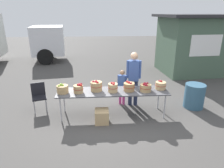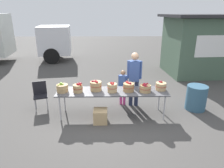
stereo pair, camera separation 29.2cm
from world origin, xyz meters
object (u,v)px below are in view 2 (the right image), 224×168
object	(u,v)px
apple_basket_red_3	(129,87)
vendor_adult	(134,75)
apple_basket_green_0	(62,88)
apple_basket_red_1	(96,86)
child_customer	(123,85)
folding_chair	(40,93)
apple_basket_red_2	(112,87)
market_table	(112,92)
apple_basket_red_4	(145,88)
trash_barrel	(196,98)
apple_basket_red_5	(161,86)
produce_crate	(100,116)
apple_basket_red_0	(78,88)

from	to	relation	value
apple_basket_red_3	vendor_adult	size ratio (longest dim) A/B	0.19
apple_basket_green_0	apple_basket_red_1	xyz separation A→B (m)	(0.92, 0.09, 0.02)
child_customer	folding_chair	world-z (taller)	child_customer
apple_basket_red_2	child_customer	size ratio (longest dim) A/B	0.25
market_table	apple_basket_red_1	xyz separation A→B (m)	(-0.46, 0.06, 0.17)
folding_chair	apple_basket_red_1	bearing A→B (deg)	-31.20
apple_basket_red_1	apple_basket_red_3	size ratio (longest dim) A/B	1.04
apple_basket_red_2	apple_basket_red_3	world-z (taller)	apple_basket_red_2
apple_basket_red_1	apple_basket_red_4	distance (m)	1.38
apple_basket_red_1	trash_barrel	distance (m)	3.09
apple_basket_red_3	apple_basket_red_5	size ratio (longest dim) A/B	1.04
market_table	apple_basket_red_2	bearing A→B (deg)	-87.75
child_customer	produce_crate	distance (m)	1.40
apple_basket_red_4	folding_chair	distance (m)	3.17
apple_basket_red_0	apple_basket_green_0	bearing A→B (deg)	177.02
apple_basket_red_3	produce_crate	xyz separation A→B (m)	(-0.78, -0.40, -0.69)
vendor_adult	apple_basket_red_5	bearing A→B (deg)	149.07
apple_basket_red_1	apple_basket_red_2	bearing A→B (deg)	-14.44
apple_basket_red_5	produce_crate	distance (m)	1.90
apple_basket_red_5	trash_barrel	world-z (taller)	apple_basket_red_5
apple_basket_red_3	apple_basket_red_1	bearing A→B (deg)	175.50
apple_basket_red_0	trash_barrel	world-z (taller)	apple_basket_red_0
apple_basket_red_2	apple_basket_green_0	bearing A→B (deg)	178.95
apple_basket_red_0	folding_chair	world-z (taller)	apple_basket_red_0
folding_chair	trash_barrel	xyz separation A→B (m)	(4.77, -0.12, -0.13)
trash_barrel	market_table	bearing A→B (deg)	-172.61
apple_basket_red_5	child_customer	distance (m)	1.23
trash_barrel	vendor_adult	bearing A→B (deg)	170.95
apple_basket_green_0	market_table	bearing A→B (deg)	1.57
market_table	child_customer	size ratio (longest dim) A/B	2.69
apple_basket_red_1	apple_basket_green_0	bearing A→B (deg)	-174.20
market_table	trash_barrel	world-z (taller)	trash_barrel
apple_basket_red_5	market_table	bearing A→B (deg)	-177.36
apple_basket_red_3	produce_crate	world-z (taller)	apple_basket_red_3
trash_barrel	produce_crate	xyz separation A→B (m)	(-2.90, -0.75, -0.19)
apple_basket_green_0	apple_basket_red_0	xyz separation A→B (m)	(0.44, -0.02, 0.00)
apple_basket_red_5	trash_barrel	distance (m)	1.31
apple_basket_red_3	folding_chair	world-z (taller)	apple_basket_red_3
vendor_adult	produce_crate	xyz separation A→B (m)	(-1.02, -1.05, -0.82)
apple_basket_red_5	folding_chair	xyz separation A→B (m)	(-3.57, 0.39, -0.36)
apple_basket_red_3	vendor_adult	distance (m)	0.70
apple_basket_red_4	trash_barrel	world-z (taller)	apple_basket_red_4
apple_basket_red_1	trash_barrel	bearing A→B (deg)	5.24
vendor_adult	child_customer	bearing A→B (deg)	-1.95
apple_basket_red_2	produce_crate	xyz separation A→B (m)	(-0.33, -0.36, -0.70)
apple_basket_red_0	apple_basket_red_5	distance (m)	2.33
apple_basket_red_1	vendor_adult	size ratio (longest dim) A/B	0.20
apple_basket_green_0	child_customer	world-z (taller)	child_customer
apple_basket_green_0	apple_basket_red_4	size ratio (longest dim) A/B	1.01
apple_basket_red_0	apple_basket_red_2	bearing A→B (deg)	-0.16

